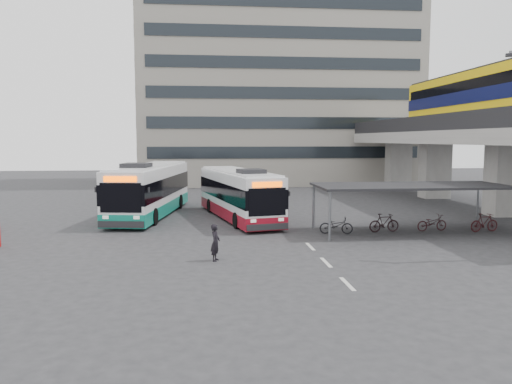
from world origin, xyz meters
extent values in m
plane|color=#28282B|center=(0.00, 0.00, 0.00)|extent=(120.00, 120.00, 0.00)
cube|color=gray|center=(17.00, 8.00, 2.30)|extent=(2.20, 1.60, 4.60)
cube|color=gray|center=(17.00, 18.00, 2.30)|extent=(2.20, 1.60, 4.60)
cube|color=gray|center=(17.00, 26.00, 2.30)|extent=(2.20, 1.60, 4.60)
cube|color=gray|center=(17.00, 12.00, 5.05)|extent=(8.00, 32.00, 0.90)
cube|color=black|center=(13.25, 12.00, 6.05)|extent=(0.35, 32.00, 1.10)
cube|color=yellow|center=(17.00, 10.37, 7.60)|extent=(2.90, 20.00, 3.90)
cube|color=#0A0F3B|center=(17.00, 10.37, 7.80)|extent=(2.98, 20.02, 0.90)
cube|color=black|center=(17.00, 10.37, 8.60)|extent=(2.96, 19.20, 0.70)
cube|color=black|center=(17.00, 10.37, 9.55)|extent=(2.70, 19.60, 0.25)
cylinder|color=#595B60|center=(3.70, 4.80, 1.20)|extent=(0.12, 0.12, 2.40)
cylinder|color=#595B60|center=(13.30, 4.80, 1.20)|extent=(0.12, 0.12, 2.40)
cylinder|color=#595B60|center=(3.70, 1.20, 1.20)|extent=(0.12, 0.12, 2.40)
cube|color=black|center=(8.50, 3.00, 2.48)|extent=(10.00, 4.00, 0.12)
imported|color=black|center=(4.50, 3.00, 0.45)|extent=(1.71, 0.60, 0.90)
imported|color=black|center=(7.17, 3.00, 0.50)|extent=(1.66, 0.47, 1.00)
imported|color=black|center=(9.83, 3.00, 0.45)|extent=(1.71, 0.60, 0.90)
imported|color=black|center=(12.50, 3.00, 0.50)|extent=(1.66, 0.47, 1.00)
cube|color=gray|center=(6.00, 36.00, 12.50)|extent=(30.00, 15.00, 25.00)
cube|color=beige|center=(2.50, -6.00, 0.01)|extent=(0.15, 1.60, 0.01)
cube|color=beige|center=(2.50, -3.00, 0.01)|extent=(0.15, 1.60, 0.01)
cube|color=beige|center=(2.50, 0.00, 0.01)|extent=(0.15, 1.60, 0.01)
cube|color=white|center=(-0.24, 8.63, 1.66)|extent=(4.58, 11.14, 2.50)
cube|color=maroon|center=(-0.24, 8.63, 0.50)|extent=(4.63, 11.19, 0.68)
cube|color=black|center=(-0.24, 8.63, 1.77)|extent=(4.64, 11.18, 1.04)
cube|color=#F95100|center=(0.91, 3.31, 2.59)|extent=(1.60, 0.42, 0.27)
cube|color=black|center=(0.34, 5.97, 3.11)|extent=(1.67, 1.72, 0.25)
cylinder|color=black|center=(-0.56, 5.00, 0.45)|extent=(0.46, 0.95, 0.91)
cylinder|color=black|center=(0.16, 11.85, 0.45)|extent=(0.46, 0.95, 0.91)
cube|color=white|center=(-5.81, 10.52, 1.81)|extent=(4.36, 12.16, 2.73)
cube|color=#0D7762|center=(-5.81, 10.52, 0.55)|extent=(4.40, 12.20, 0.74)
cube|color=black|center=(-5.81, 10.52, 1.94)|extent=(4.42, 12.19, 1.14)
cube|color=#F95100|center=(-6.74, 4.64, 2.83)|extent=(1.76, 0.36, 0.30)
cube|color=black|center=(-6.27, 7.58, 3.39)|extent=(1.75, 1.80, 0.28)
cylinder|color=black|center=(-7.57, 6.94, 0.50)|extent=(0.45, 1.03, 0.99)
cylinder|color=black|center=(-4.12, 13.63, 0.50)|extent=(0.45, 1.03, 0.99)
imported|color=black|center=(-1.90, -2.24, 0.75)|extent=(0.50, 0.63, 1.50)
cube|color=black|center=(10.08, -2.68, 8.31)|extent=(0.42, 0.32, 0.13)
camera|label=1|loc=(-2.30, -22.14, 4.90)|focal=35.00mm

